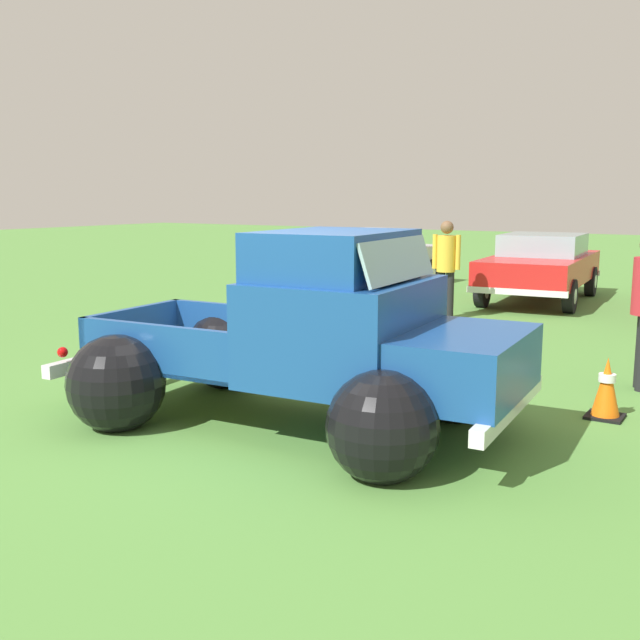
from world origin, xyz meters
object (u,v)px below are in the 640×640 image
object	(u,v)px
spectator_1	(446,263)
lane_cone_0	(607,388)
show_car_0	(371,256)
vintage_pickup_truck	(319,352)
show_car_1	(541,265)

from	to	relation	value
spectator_1	lane_cone_0	world-z (taller)	spectator_1
show_car_0	spectator_1	bearing A→B (deg)	49.24
vintage_pickup_truck	show_car_0	bearing A→B (deg)	111.77
vintage_pickup_truck	show_car_1	bearing A→B (deg)	89.99
show_car_1	spectator_1	distance (m)	3.40
lane_cone_0	show_car_0	bearing A→B (deg)	130.90
spectator_1	show_car_1	bearing A→B (deg)	-15.99
lane_cone_0	spectator_1	bearing A→B (deg)	127.76
show_car_0	lane_cone_0	size ratio (longest dim) A/B	7.33
vintage_pickup_truck	show_car_0	distance (m)	11.12
vintage_pickup_truck	spectator_1	bearing A→B (deg)	98.56
show_car_1	spectator_1	xyz separation A→B (m)	(-0.80, -3.30, 0.25)
show_car_0	show_car_1	size ratio (longest dim) A/B	1.01
vintage_pickup_truck	show_car_0	size ratio (longest dim) A/B	1.03
vintage_pickup_truck	show_car_1	size ratio (longest dim) A/B	1.04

